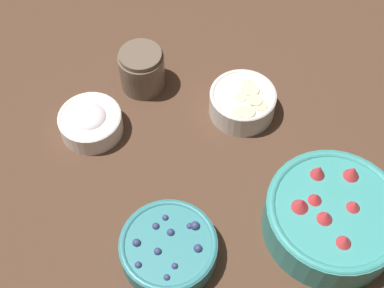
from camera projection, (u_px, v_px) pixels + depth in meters
name	position (u px, v px, depth m)	size (l,w,h in m)	color
ground_plane	(206.00, 179.00, 1.00)	(4.00, 4.00, 0.00)	#4C3323
bowl_strawberries	(333.00, 216.00, 0.90)	(0.23, 0.23, 0.10)	teal
bowl_blueberries	(169.00, 248.00, 0.89)	(0.16, 0.16, 0.05)	teal
bowl_bananas	(243.00, 101.00, 1.06)	(0.13, 0.13, 0.06)	silver
bowl_cream	(90.00, 121.00, 1.04)	(0.12, 0.12, 0.06)	white
jar_chocolate	(142.00, 71.00, 1.09)	(0.09, 0.09, 0.09)	brown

